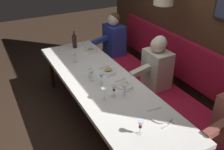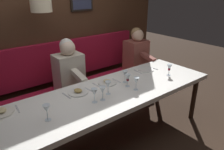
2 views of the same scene
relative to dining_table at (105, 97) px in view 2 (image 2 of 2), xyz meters
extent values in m
plane|color=#332319|center=(0.00, 0.00, -0.68)|extent=(12.00, 12.00, 0.00)
cube|color=white|center=(0.00, 0.00, 0.03)|extent=(0.90, 3.02, 0.06)
cylinder|color=black|center=(-0.35, -1.41, -0.34)|extent=(0.07, 0.07, 0.68)
cylinder|color=black|center=(0.35, -1.41, -0.34)|extent=(0.07, 0.07, 0.68)
cube|color=maroon|center=(0.89, 0.00, -0.46)|extent=(0.52, 3.22, 0.45)
cube|color=#422819|center=(1.48, 0.00, 0.77)|extent=(0.10, 4.42, 2.90)
cube|color=maroon|center=(1.39, 0.00, 0.09)|extent=(0.10, 3.22, 0.64)
cylinder|color=beige|center=(1.08, 0.24, 1.02)|extent=(0.28, 0.28, 0.20)
cube|color=#934C42|center=(0.89, -1.37, 0.05)|extent=(0.30, 0.40, 0.56)
sphere|color=#D1A889|center=(0.87, -1.37, 0.43)|extent=(0.22, 0.22, 0.22)
sphere|color=#937047|center=(0.90, -1.37, 0.46)|extent=(0.20, 0.20, 0.20)
cube|color=#934C42|center=(0.60, -1.37, 0.09)|extent=(0.33, 0.09, 0.14)
cube|color=beige|center=(0.89, 0.01, 0.05)|extent=(0.30, 0.40, 0.56)
sphere|color=beige|center=(0.87, 0.01, 0.43)|extent=(0.22, 0.22, 0.22)
sphere|color=silver|center=(0.90, 0.01, 0.46)|extent=(0.20, 0.20, 0.20)
cube|color=beige|center=(0.60, 0.01, 0.09)|extent=(0.33, 0.09, 0.14)
cylinder|color=silver|center=(0.21, -0.19, 0.07)|extent=(0.24, 0.24, 0.01)
ellipsoid|color=#D1BC84|center=(0.21, -0.19, 0.09)|extent=(0.11, 0.09, 0.04)
cube|color=silver|center=(0.19, -0.33, 0.06)|extent=(0.17, 0.02, 0.01)
cube|color=silver|center=(0.23, -0.04, 0.06)|extent=(0.18, 0.04, 0.01)
cylinder|color=silver|center=(0.29, 1.08, 0.07)|extent=(0.24, 0.24, 0.01)
ellipsoid|color=#D1BC84|center=(0.29, 1.08, 0.09)|extent=(0.11, 0.09, 0.04)
cube|color=silver|center=(0.27, 0.93, 0.06)|extent=(0.17, 0.03, 0.01)
cylinder|color=white|center=(0.23, -0.94, 0.07)|extent=(0.24, 0.24, 0.01)
cube|color=silver|center=(0.21, -1.08, 0.06)|extent=(0.17, 0.04, 0.01)
cube|color=silver|center=(0.25, -0.79, 0.06)|extent=(0.18, 0.03, 0.01)
cylinder|color=silver|center=(0.20, 0.25, 0.07)|extent=(0.24, 0.24, 0.01)
ellipsoid|color=#AD8E4C|center=(0.20, 0.25, 0.09)|extent=(0.11, 0.09, 0.04)
cube|color=silver|center=(0.18, 0.11, 0.06)|extent=(0.17, 0.04, 0.01)
cube|color=silver|center=(0.22, 0.40, 0.06)|extent=(0.18, 0.03, 0.01)
cylinder|color=silver|center=(0.09, -0.39, 0.06)|extent=(0.06, 0.06, 0.00)
cylinder|color=silver|center=(0.09, -0.39, 0.10)|extent=(0.01, 0.01, 0.07)
cone|color=silver|center=(0.09, -0.39, 0.18)|extent=(0.07, 0.07, 0.08)
cylinder|color=silver|center=(-0.16, -0.35, 0.06)|extent=(0.06, 0.06, 0.00)
cylinder|color=silver|center=(-0.16, -0.35, 0.10)|extent=(0.01, 0.01, 0.07)
cone|color=silver|center=(-0.16, -0.35, 0.18)|extent=(0.07, 0.07, 0.08)
cylinder|color=silver|center=(-0.12, -1.04, 0.06)|extent=(0.06, 0.06, 0.00)
cylinder|color=silver|center=(-0.12, -1.04, 0.10)|extent=(0.01, 0.01, 0.07)
cone|color=silver|center=(-0.12, -1.04, 0.18)|extent=(0.07, 0.07, 0.08)
cylinder|color=maroon|center=(-0.12, -1.04, 0.15)|extent=(0.03, 0.03, 0.03)
cylinder|color=silver|center=(-0.03, -0.33, 0.06)|extent=(0.06, 0.06, 0.00)
cylinder|color=silver|center=(-0.03, -0.33, 0.10)|extent=(0.01, 0.01, 0.07)
cone|color=silver|center=(-0.03, -0.33, 0.18)|extent=(0.07, 0.07, 0.08)
cylinder|color=maroon|center=(-0.03, -0.33, 0.15)|extent=(0.03, 0.03, 0.03)
cylinder|color=silver|center=(-0.10, 0.22, 0.06)|extent=(0.06, 0.06, 0.00)
cylinder|color=silver|center=(-0.10, 0.22, 0.10)|extent=(0.01, 0.01, 0.07)
cone|color=silver|center=(-0.10, 0.22, 0.18)|extent=(0.07, 0.07, 0.08)
cylinder|color=silver|center=(-0.12, 0.12, 0.06)|extent=(0.06, 0.06, 0.00)
cylinder|color=silver|center=(-0.12, 0.12, 0.10)|extent=(0.01, 0.01, 0.07)
cone|color=silver|center=(-0.12, 0.12, 0.18)|extent=(0.07, 0.07, 0.08)
cylinder|color=silver|center=(-0.11, 0.76, 0.06)|extent=(0.06, 0.06, 0.00)
cylinder|color=silver|center=(-0.11, 0.76, 0.10)|extent=(0.01, 0.01, 0.07)
cone|color=silver|center=(-0.11, 0.76, 0.18)|extent=(0.07, 0.07, 0.08)
cylinder|color=silver|center=(-0.04, -0.01, 0.06)|extent=(0.06, 0.06, 0.00)
cylinder|color=silver|center=(-0.04, -0.01, 0.10)|extent=(0.01, 0.01, 0.07)
cone|color=silver|center=(-0.04, -0.01, 0.18)|extent=(0.07, 0.07, 0.08)
camera|label=1|loc=(-1.26, -2.60, 1.81)|focal=40.49mm
camera|label=2|loc=(-1.86, 1.37, 1.24)|focal=34.84mm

